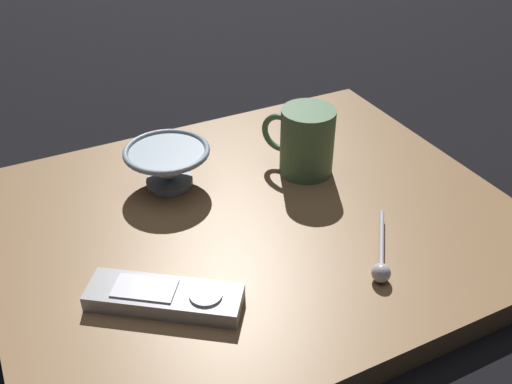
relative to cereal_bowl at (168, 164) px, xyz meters
name	(u,v)px	position (x,y,z in m)	size (l,w,h in m)	color
ground_plane	(255,235)	(0.12, 0.08, -0.07)	(6.00, 6.00, 0.00)	black
table	(255,225)	(0.12, 0.08, -0.05)	(0.55, 0.67, 0.04)	#936D47
cereal_bowl	(168,164)	(0.00, 0.00, 0.00)	(0.12, 0.12, 0.06)	#8C9EAD
coffee_mug	(306,141)	(0.06, 0.19, 0.02)	(0.10, 0.08, 0.10)	#4C724C
teaspoon	(381,264)	(0.29, 0.16, -0.02)	(0.11, 0.09, 0.02)	silver
tv_remote_near	(165,297)	(0.22, -0.09, -0.02)	(0.14, 0.17, 0.02)	#9E9EA3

